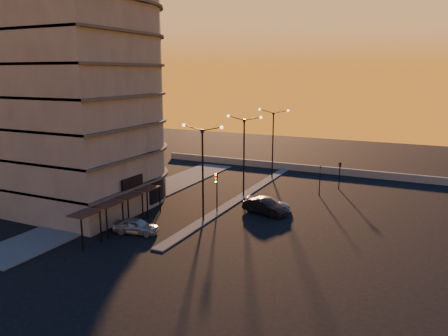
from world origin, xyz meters
TOP-DOWN VIEW (x-y plane):
  - ground at (0.00, 0.00)m, footprint 120.00×120.00m
  - sidewalk_west at (-10.50, 4.00)m, footprint 5.00×40.00m
  - median at (0.00, 10.00)m, footprint 1.20×36.00m
  - parapet at (2.00, 26.00)m, footprint 44.00×0.50m
  - building at (-14.00, 0.03)m, footprint 14.35×17.08m
  - streetlamp_near at (0.00, 0.00)m, footprint 4.32×0.32m
  - streetlamp_mid at (0.00, 10.00)m, footprint 4.32×0.32m
  - streetlamp_far at (0.00, 20.00)m, footprint 4.32×0.32m
  - traffic_light_main at (0.00, 2.87)m, footprint 0.28×0.44m
  - signal_east_a at (8.00, 14.00)m, footprint 0.13×0.16m
  - signal_east_b at (9.50, 18.00)m, footprint 0.42×1.99m
  - car_hatchback at (-3.96, -5.43)m, footprint 4.41×2.46m
  - car_sedan at (4.56, 4.87)m, footprint 4.97×2.74m
  - car_wagon at (4.50, 6.23)m, footprint 4.91×2.45m

SIDE VIEW (x-z plane):
  - ground at x=0.00m, z-range 0.00..0.00m
  - sidewalk_west at x=-10.50m, z-range 0.00..0.12m
  - median at x=0.00m, z-range 0.00..0.12m
  - parapet at x=2.00m, z-range 0.00..1.00m
  - car_wagon at x=4.50m, z-range 0.00..1.37m
  - car_hatchback at x=-3.96m, z-range 0.00..1.42m
  - car_sedan at x=4.56m, z-range 0.00..1.55m
  - signal_east_a at x=8.00m, z-range 0.13..3.73m
  - traffic_light_main at x=0.00m, z-range 0.76..5.01m
  - signal_east_b at x=9.50m, z-range 1.30..4.90m
  - streetlamp_near at x=0.00m, z-range 0.84..10.35m
  - streetlamp_mid at x=0.00m, z-range 0.84..10.35m
  - streetlamp_far at x=0.00m, z-range 0.84..10.35m
  - building at x=-14.00m, z-range -0.59..24.41m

